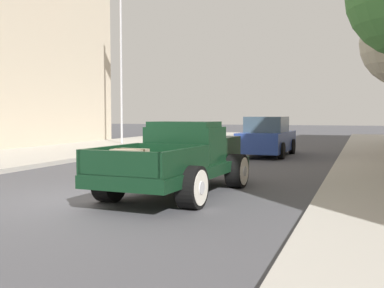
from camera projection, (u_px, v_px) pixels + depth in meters
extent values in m
plane|color=#47474C|center=(81.00, 200.00, 9.37)|extent=(140.00, 140.00, 0.00)
cube|color=black|center=(179.00, 169.00, 10.03)|extent=(2.01, 4.98, 0.24)
cube|color=black|center=(185.00, 145.00, 10.32)|extent=(1.61, 1.18, 0.80)
cube|color=black|center=(184.00, 124.00, 10.25)|extent=(1.48, 1.01, 0.12)
cube|color=#3D4C5B|center=(195.00, 136.00, 10.83)|extent=(1.33, 0.11, 0.44)
cube|color=black|center=(206.00, 147.00, 11.52)|extent=(1.39, 1.57, 0.52)
cube|color=silver|center=(217.00, 146.00, 12.26)|extent=(0.68, 0.13, 0.47)
cube|color=black|center=(148.00, 170.00, 8.74)|extent=(1.79, 2.18, 0.04)
cube|color=black|center=(111.00, 157.00, 9.05)|extent=(0.19, 2.10, 0.44)
cube|color=black|center=(186.00, 160.00, 8.41)|extent=(0.19, 2.10, 0.44)
cube|color=black|center=(119.00, 164.00, 7.80)|extent=(1.62, 0.16, 0.44)
cube|color=black|center=(171.00, 154.00, 9.65)|extent=(1.62, 0.16, 0.44)
cylinder|color=black|center=(169.00, 167.00, 11.63)|extent=(0.40, 0.82, 0.80)
cylinder|color=silver|center=(163.00, 167.00, 11.71)|extent=(0.05, 0.66, 0.66)
cylinder|color=silver|center=(162.00, 167.00, 11.71)|extent=(0.03, 0.24, 0.24)
cylinder|color=black|center=(237.00, 171.00, 10.92)|extent=(0.40, 0.82, 0.80)
cylinder|color=silver|center=(244.00, 171.00, 10.85)|extent=(0.05, 0.66, 0.66)
cylinder|color=silver|center=(245.00, 171.00, 10.85)|extent=(0.03, 0.24, 0.24)
cylinder|color=black|center=(109.00, 182.00, 9.16)|extent=(0.40, 0.82, 0.80)
cylinder|color=silver|center=(102.00, 181.00, 9.24)|extent=(0.05, 0.66, 0.66)
cylinder|color=silver|center=(101.00, 181.00, 9.24)|extent=(0.03, 0.24, 0.24)
cylinder|color=black|center=(192.00, 187.00, 8.45)|extent=(0.40, 0.82, 0.80)
cylinder|color=silver|center=(201.00, 188.00, 8.38)|extent=(0.05, 0.66, 0.66)
cylinder|color=silver|center=(202.00, 188.00, 8.38)|extent=(0.03, 0.24, 0.24)
cube|color=gray|center=(130.00, 160.00, 8.48)|extent=(0.62, 0.47, 0.40)
cube|color=#3D2D1E|center=(130.00, 160.00, 8.48)|extent=(0.62, 0.08, 0.42)
cube|color=brown|center=(165.00, 161.00, 8.92)|extent=(0.46, 0.35, 0.28)
cube|color=#284293|center=(267.00, 141.00, 19.42)|extent=(1.79, 4.33, 0.80)
cube|color=#384C5B|center=(267.00, 124.00, 19.24)|extent=(1.55, 2.02, 0.64)
cylinder|color=black|center=(255.00, 146.00, 20.94)|extent=(0.23, 0.66, 0.66)
cylinder|color=black|center=(292.00, 146.00, 20.34)|extent=(0.23, 0.66, 0.66)
cylinder|color=black|center=(240.00, 150.00, 18.54)|extent=(0.23, 0.66, 0.66)
cylinder|color=black|center=(281.00, 151.00, 17.94)|extent=(0.23, 0.66, 0.66)
cylinder|color=#B2B2B7|center=(121.00, 61.00, 25.21)|extent=(0.12, 0.12, 9.00)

